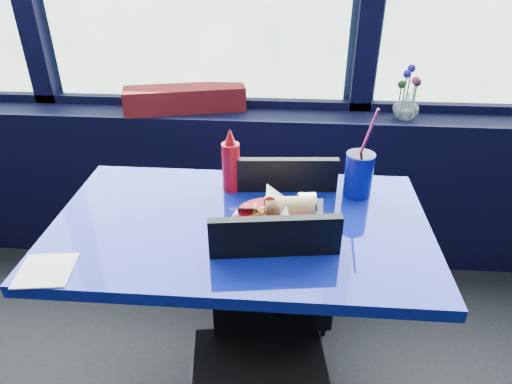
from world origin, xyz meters
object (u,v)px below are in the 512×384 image
at_px(chair_near_front, 266,344).
at_px(flower_vase, 407,103).
at_px(chair_near_back, 284,229).
at_px(planter_box, 185,99).
at_px(near_table, 241,266).
at_px(soda_cup, 359,174).
at_px(food_basket, 277,215).
at_px(ketchup_bottle, 231,163).

relative_size(chair_near_front, flower_vase, 3.56).
distance_m(chair_near_back, planter_box, 0.82).
bearing_deg(planter_box, chair_near_back, -61.06).
height_order(near_table, soda_cup, soda_cup).
xyz_separation_m(food_basket, ketchup_bottle, (-0.17, 0.21, 0.07)).
distance_m(ketchup_bottle, soda_cup, 0.44).
bearing_deg(planter_box, flower_vase, -15.63).
bearing_deg(near_table, planter_box, 112.29).
xyz_separation_m(chair_near_front, chair_near_back, (0.04, 0.59, 0.00)).
bearing_deg(food_basket, chair_near_back, 104.71).
bearing_deg(ketchup_bottle, chair_near_front, -71.98).
relative_size(chair_near_front, soda_cup, 2.64).
relative_size(near_table, planter_box, 2.11).
height_order(chair_near_front, chair_near_back, same).
xyz_separation_m(chair_near_front, flower_vase, (0.57, 1.10, 0.37)).
distance_m(near_table, food_basket, 0.25).
height_order(planter_box, food_basket, planter_box).
height_order(chair_near_front, planter_box, planter_box).
distance_m(flower_vase, ketchup_bottle, 0.96).
bearing_deg(chair_near_back, chair_near_front, 81.80).
distance_m(near_table, planter_box, 0.98).
bearing_deg(flower_vase, chair_near_front, -117.53).
xyz_separation_m(chair_near_back, planter_box, (-0.50, 0.54, 0.35)).
bearing_deg(food_basket, soda_cup, 56.08).
distance_m(chair_near_front, chair_near_back, 0.59).
bearing_deg(flower_vase, food_basket, -123.78).
xyz_separation_m(chair_near_back, soda_cup, (0.25, -0.12, 0.33)).
xyz_separation_m(chair_near_back, food_basket, (-0.02, -0.33, 0.28)).
bearing_deg(flower_vase, near_table, -129.08).
bearing_deg(food_basket, planter_box, 137.52).
bearing_deg(soda_cup, chair_near_back, 154.36).
distance_m(chair_near_back, food_basket, 0.43).
xyz_separation_m(near_table, ketchup_bottle, (-0.05, 0.21, 0.29)).
relative_size(planter_box, food_basket, 1.87).
bearing_deg(flower_vase, ketchup_bottle, -139.46).
xyz_separation_m(planter_box, food_basket, (0.47, -0.87, -0.07)).
bearing_deg(chair_near_back, ketchup_bottle, 26.55).
xyz_separation_m(flower_vase, food_basket, (-0.56, -0.83, -0.09)).
distance_m(chair_near_back, flower_vase, 0.82).
relative_size(flower_vase, soda_cup, 0.74).
bearing_deg(food_basket, flower_vase, 75.15).
height_order(food_basket, soda_cup, soda_cup).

